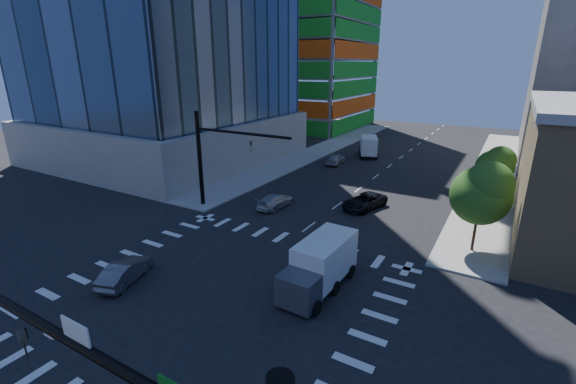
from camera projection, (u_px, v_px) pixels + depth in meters
The scene contains 14 objects.
ground at pixel (217, 296), 23.02m from camera, with size 160.00×160.00×0.00m, color black.
road_markings at pixel (217, 296), 23.02m from camera, with size 20.00×20.00×0.01m, color silver.
sidewalk_ne at pixel (494, 171), 49.81m from camera, with size 5.00×60.00×0.15m, color gray.
sidewalk_nw at pixel (320, 150), 61.77m from camera, with size 5.00×60.00×0.15m, color gray.
construction_building at pixel (304, 6), 79.14m from camera, with size 25.16×34.50×70.60m.
signal_mast_nw at pixel (211, 152), 35.50m from camera, with size 10.20×0.40×9.00m.
tree_south at pixel (483, 192), 26.90m from camera, with size 4.16×4.16×6.82m.
tree_north at pixel (496, 165), 36.82m from camera, with size 3.54×3.52×5.78m.
car_nb_far at pixel (364, 201), 36.88m from camera, with size 2.34×5.08×1.41m, color black.
car_sb_near at pixel (276, 201), 37.17m from camera, with size 1.83×4.51×1.31m, color silver.
car_sb_mid at pixel (336, 159), 53.25m from camera, with size 1.76×4.37×1.49m, color #A6A9AE.
car_sb_cross at pixel (125, 272), 24.40m from camera, with size 1.47×4.22×1.39m, color #56565C.
box_truck_near at pixel (318, 270), 23.22m from camera, with size 2.71×5.94×3.07m.
box_truck_far at pixel (368, 147), 58.12m from camera, with size 4.41×6.28×3.03m.
Camera 1 is at (13.68, -15.03, 13.18)m, focal length 24.00 mm.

